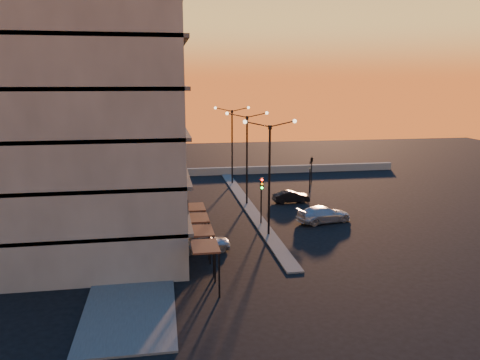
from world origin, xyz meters
The scene contains 14 objects.
ground centered at (0.00, 0.00, 0.00)m, with size 120.00×120.00×0.00m, color black.
sidewalk_west centered at (-10.50, 4.00, 0.06)m, with size 5.00×40.00×0.12m, color #484846.
median centered at (0.00, 10.00, 0.06)m, with size 1.20×36.00×0.12m, color #484846.
parapet centered at (2.00, 26.00, 0.50)m, with size 44.00×0.50×1.00m, color gray.
building centered at (-14.00, 0.03, 11.91)m, with size 14.35×17.08×25.00m.
streetlamp_near centered at (0.00, 0.00, 5.59)m, with size 4.32×0.32×9.51m.
streetlamp_mid centered at (0.00, 10.00, 5.59)m, with size 4.32×0.32×9.51m.
streetlamp_far centered at (0.00, 20.00, 5.59)m, with size 4.32×0.32×9.51m.
traffic_light_main centered at (0.00, 2.87, 2.89)m, with size 0.28×0.44×4.25m.
signal_east_a centered at (8.00, 14.00, 1.93)m, with size 0.13×0.16×3.60m.
signal_east_b centered at (9.50, 18.00, 3.10)m, with size 0.42×1.99×3.60m.
car_hatchback centered at (-5.65, -2.74, 0.69)m, with size 1.64×4.08×1.39m, color #A9ACB1.
car_sedan centered at (4.70, 9.99, 0.62)m, with size 1.32×3.78×1.25m, color black.
car_wagon centered at (5.72, 2.78, 0.73)m, with size 2.05×5.04×1.46m, color #ACADB4.
Camera 1 is at (-8.43, -35.87, 12.40)m, focal length 35.00 mm.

